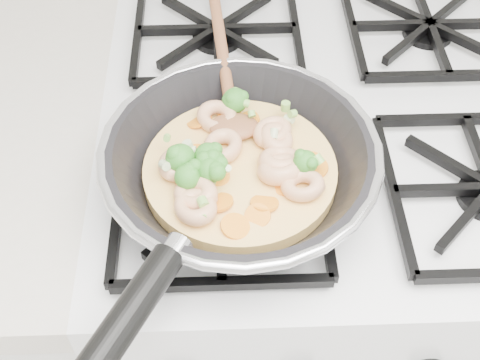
{
  "coord_description": "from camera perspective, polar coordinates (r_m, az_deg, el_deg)",
  "views": [
    {
      "loc": [
        -0.14,
        1.12,
        1.46
      ],
      "look_at": [
        -0.13,
        1.56,
        0.93
      ],
      "focal_mm": 47.34,
      "sensor_mm": 36.0,
      "label": 1
    }
  ],
  "objects": [
    {
      "name": "stove",
      "position": [
        1.16,
        6.16,
        -9.67
      ],
      "size": [
        0.6,
        0.6,
        0.92
      ],
      "color": "white",
      "rests_on": "ground"
    },
    {
      "name": "skillet",
      "position": [
        0.67,
        -0.27,
        1.32
      ],
      "size": [
        0.31,
        0.61,
        0.1
      ],
      "rotation": [
        0.0,
        0.0,
        0.04
      ],
      "color": "black",
      "rests_on": "stove"
    }
  ]
}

